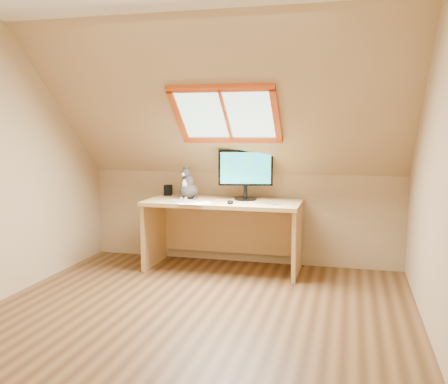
% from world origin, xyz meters
% --- Properties ---
extents(ground, '(3.50, 3.50, 0.00)m').
position_xyz_m(ground, '(0.00, 0.00, 0.00)').
color(ground, brown).
rests_on(ground, ground).
extents(room_shell, '(3.52, 3.52, 2.41)m').
position_xyz_m(room_shell, '(0.00, -0.09, 1.43)').
color(room_shell, tan).
rests_on(room_shell, ground).
extents(desk, '(1.62, 0.71, 0.74)m').
position_xyz_m(desk, '(-0.12, 1.45, 0.51)').
color(desk, tan).
rests_on(desk, ground).
extents(monitor, '(0.57, 0.24, 0.53)m').
position_xyz_m(monitor, '(0.10, 1.49, 1.04)').
color(monitor, black).
rests_on(monitor, desk).
extents(cat, '(0.26, 0.28, 0.36)m').
position_xyz_m(cat, '(-0.52, 1.43, 0.87)').
color(cat, '#413B39').
rests_on(cat, desk).
extents(desk_speaker, '(0.09, 0.09, 0.12)m').
position_xyz_m(desk_speaker, '(-0.82, 1.63, 0.80)').
color(desk_speaker, black).
rests_on(desk_speaker, desk).
extents(graphics_tablet, '(0.33, 0.30, 0.01)m').
position_xyz_m(graphics_tablet, '(-0.48, 1.20, 0.75)').
color(graphics_tablet, '#B2B2B7').
rests_on(graphics_tablet, desk).
extents(mouse, '(0.10, 0.13, 0.04)m').
position_xyz_m(mouse, '(0.01, 1.17, 0.76)').
color(mouse, black).
rests_on(mouse, desk).
extents(papers, '(0.35, 0.30, 0.01)m').
position_xyz_m(papers, '(-0.28, 1.12, 0.74)').
color(papers, white).
rests_on(papers, desk).
extents(cables, '(0.51, 0.26, 0.01)m').
position_xyz_m(cables, '(0.29, 1.26, 0.74)').
color(cables, silver).
rests_on(cables, desk).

